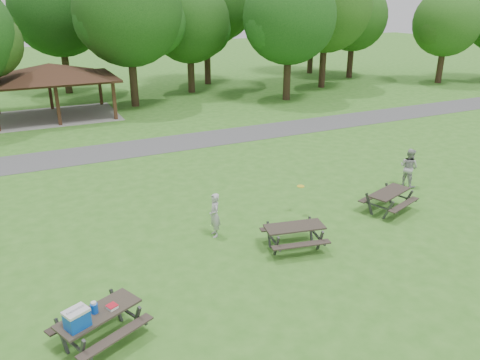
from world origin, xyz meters
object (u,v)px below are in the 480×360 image
at_px(picnic_table_middle, 294,231).
at_px(frisbee_thrower, 215,215).
at_px(picnic_table_near, 92,318).
at_px(frisbee_catcher, 409,167).

xyz_separation_m(picnic_table_middle, frisbee_thrower, (-2.07, 2.00, 0.17)).
distance_m(picnic_table_near, frisbee_catcher, 15.30).
bearing_deg(frisbee_catcher, picnic_table_middle, 97.91).
relative_size(picnic_table_middle, frisbee_thrower, 1.41).
bearing_deg(frisbee_catcher, picnic_table_near, 96.54).
height_order(picnic_table_near, frisbee_thrower, frisbee_thrower).
bearing_deg(frisbee_catcher, frisbee_thrower, 82.66).
bearing_deg(picnic_table_near, picnic_table_middle, 16.00).
bearing_deg(frisbee_thrower, picnic_table_middle, 53.84).
xyz_separation_m(picnic_table_near, frisbee_catcher, (14.59, 4.61, 0.06)).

